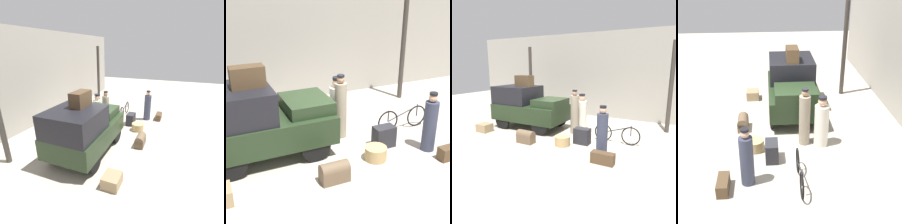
{
  "view_description": "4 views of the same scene",
  "coord_description": "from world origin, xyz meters",
  "views": [
    {
      "loc": [
        -6.62,
        -2.5,
        3.65
      ],
      "look_at": [
        0.2,
        0.2,
        0.95
      ],
      "focal_mm": 28.0,
      "sensor_mm": 36.0,
      "label": 1
    },
    {
      "loc": [
        -2.88,
        -6.6,
        4.12
      ],
      "look_at": [
        0.2,
        0.2,
        0.95
      ],
      "focal_mm": 50.0,
      "sensor_mm": 36.0,
      "label": 2
    },
    {
      "loc": [
        4.32,
        -7.27,
        2.78
      ],
      "look_at": [
        0.2,
        0.2,
        0.95
      ],
      "focal_mm": 35.0,
      "sensor_mm": 36.0,
      "label": 3
    },
    {
      "loc": [
        8.57,
        -0.44,
        5.2
      ],
      "look_at": [
        0.2,
        0.2,
        0.95
      ],
      "focal_mm": 50.0,
      "sensor_mm": 36.0,
      "label": 4
    }
  ],
  "objects": [
    {
      "name": "bicycle",
      "position": [
        2.33,
        0.28,
        0.34
      ],
      "size": [
        1.68,
        0.04,
        0.71
      ],
      "color": "black",
      "rests_on": "ground"
    },
    {
      "name": "trunk_wicker_pale",
      "position": [
        2.47,
        -1.61,
        0.17
      ],
      "size": [
        0.67,
        0.28,
        0.34
      ],
      "color": "#4C3823",
      "rests_on": "ground"
    },
    {
      "name": "trunk_large_brown",
      "position": [
        -2.98,
        -1.06,
        0.17
      ],
      "size": [
        0.55,
        0.48,
        0.35
      ],
      "color": "#937A56",
      "rests_on": "ground"
    },
    {
      "name": "porter_lifting_near_truck",
      "position": [
        2.23,
        -1.02,
        0.73
      ],
      "size": [
        0.35,
        0.35,
        1.58
      ],
      "color": "#33384C",
      "rests_on": "ground"
    },
    {
      "name": "conductor_in_dark_uniform",
      "position": [
        0.58,
        1.11,
        0.72
      ],
      "size": [
        0.43,
        0.43,
        1.6
      ],
      "color": "silver",
      "rests_on": "ground"
    },
    {
      "name": "trunk_on_truck_roof",
      "position": [
        -1.95,
        0.44,
        2.1
      ],
      "size": [
        0.77,
        0.42,
        0.49
      ],
      "color": "#4C3823",
      "rests_on": "truck"
    },
    {
      "name": "suitcase_small_leather",
      "position": [
        1.27,
        -0.39,
        0.29
      ],
      "size": [
        0.56,
        0.36,
        0.57
      ],
      "color": "#232328",
      "rests_on": "ground"
    },
    {
      "name": "truck",
      "position": [
        -1.79,
        0.44,
        0.99
      ],
      "size": [
        3.21,
        1.73,
        1.86
      ],
      "color": "black",
      "rests_on": "ground"
    },
    {
      "name": "canopy_pillar_left",
      "position": [
        -3.25,
        2.6,
        1.88
      ],
      "size": [
        0.17,
        0.17,
        3.75
      ],
      "color": "#38332D",
      "rests_on": "ground"
    },
    {
      "name": "suitcase_black_upright",
      "position": [
        -0.56,
        -1.3,
        0.23
      ],
      "size": [
        0.65,
        0.34,
        0.47
      ],
      "color": "brown",
      "rests_on": "ground"
    },
    {
      "name": "wicker_basket",
      "position": [
        0.73,
        -0.89,
        0.17
      ],
      "size": [
        0.55,
        0.55,
        0.34
      ],
      "color": "tan",
      "rests_on": "ground"
    },
    {
      "name": "ground_plane",
      "position": [
        0.0,
        0.0,
        0.0
      ],
      "size": [
        30.0,
        30.0,
        0.0
      ],
      "primitive_type": "plane",
      "color": "#A89E8E"
    },
    {
      "name": "porter_standing_middle",
      "position": [
        0.47,
        0.61,
        0.84
      ],
      "size": [
        0.33,
        0.33,
        1.81
      ],
      "color": "gray",
      "rests_on": "ground"
    }
  ]
}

